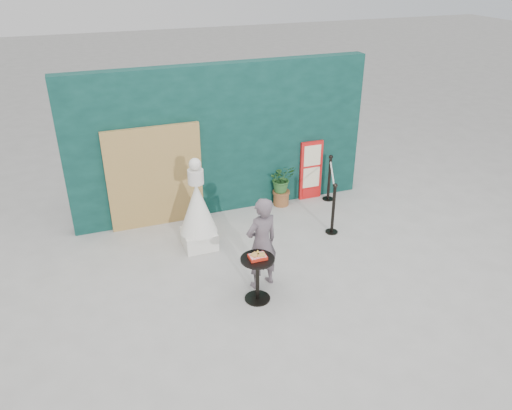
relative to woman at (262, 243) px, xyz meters
The scene contains 10 objects.
ground 0.88m from the woman, 57.59° to the right, with size 60.00×60.00×0.00m, color #ADAAA5.
back_wall 2.90m from the woman, 85.50° to the left, with size 6.00×0.30×3.00m, color #092B27.
bamboo_fence 2.86m from the woman, 114.46° to the left, with size 1.80×0.08×2.00m, color tan.
woman is the anchor object (origin of this frame).
menu_board 3.36m from the woman, 50.87° to the left, with size 0.50×0.07×1.30m.
statue 1.63m from the woman, 113.46° to the left, with size 0.67×0.67×1.73m.
cafe_table 0.48m from the woman, 119.97° to the right, with size 0.52×0.52×0.75m.
food_basket 0.39m from the woman, 119.88° to the right, with size 0.26×0.19×0.11m.
planter 2.90m from the woman, 60.88° to the left, with size 0.54×0.47×0.92m.
stanchion_barrier 2.80m from the woman, 38.94° to the left, with size 0.84×1.54×1.03m.
Camera 1 is at (-2.60, -5.84, 4.85)m, focal length 35.00 mm.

